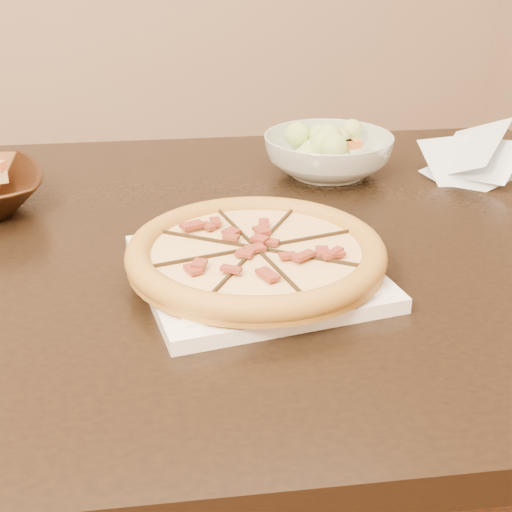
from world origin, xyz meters
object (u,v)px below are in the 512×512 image
at_px(plate, 256,270).
at_px(salad_bowl, 328,155).
at_px(dining_table, 141,301).
at_px(pizza, 256,253).

height_order(plate, salad_bowl, salad_bowl).
xyz_separation_m(dining_table, salad_bowl, (0.35, 0.19, 0.13)).
xyz_separation_m(plate, pizza, (-0.00, 0.00, 0.02)).
xyz_separation_m(plate, salad_bowl, (0.22, 0.34, 0.02)).
bearing_deg(pizza, dining_table, 131.58).
distance_m(dining_table, salad_bowl, 0.42).
bearing_deg(salad_bowl, plate, -122.73).
height_order(dining_table, plate, plate).
distance_m(dining_table, plate, 0.22).
height_order(plate, pizza, pizza).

